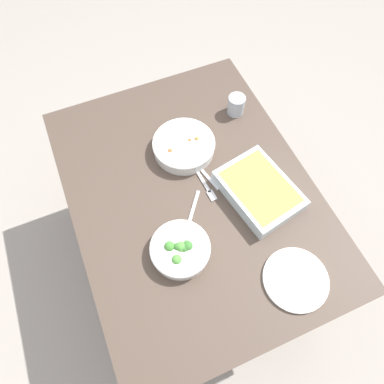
{
  "coord_description": "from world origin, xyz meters",
  "views": [
    {
      "loc": [
        0.57,
        -0.24,
        1.9
      ],
      "look_at": [
        0.0,
        0.0,
        0.74
      ],
      "focal_mm": 32.25,
      "sensor_mm": 36.0,
      "label": 1
    }
  ],
  "objects_px": {
    "stew_bowl": "(184,146)",
    "baking_dish": "(259,190)",
    "drink_cup": "(236,106)",
    "fork_on_table": "(205,185)",
    "broccoli_bowl": "(180,249)",
    "side_plate": "(296,279)",
    "spoon_by_stew": "(201,169)",
    "spoon_by_broccoli": "(191,217)"
  },
  "relations": [
    {
      "from": "stew_bowl",
      "to": "baking_dish",
      "type": "distance_m",
      "value": 0.35
    },
    {
      "from": "drink_cup",
      "to": "baking_dish",
      "type": "bearing_deg",
      "value": -14.29
    },
    {
      "from": "baking_dish",
      "to": "fork_on_table",
      "type": "relative_size",
      "value": 1.89
    },
    {
      "from": "stew_bowl",
      "to": "fork_on_table",
      "type": "bearing_deg",
      "value": 4.26
    },
    {
      "from": "baking_dish",
      "to": "drink_cup",
      "type": "bearing_deg",
      "value": 165.71
    },
    {
      "from": "drink_cup",
      "to": "fork_on_table",
      "type": "height_order",
      "value": "drink_cup"
    },
    {
      "from": "broccoli_bowl",
      "to": "baking_dish",
      "type": "height_order",
      "value": "broccoli_bowl"
    },
    {
      "from": "broccoli_bowl",
      "to": "fork_on_table",
      "type": "bearing_deg",
      "value": 138.24
    },
    {
      "from": "broccoli_bowl",
      "to": "side_plate",
      "type": "xyz_separation_m",
      "value": [
        0.24,
        0.32,
        -0.02
      ]
    },
    {
      "from": "spoon_by_stew",
      "to": "broccoli_bowl",
      "type": "bearing_deg",
      "value": -35.36
    },
    {
      "from": "spoon_by_broccoli",
      "to": "fork_on_table",
      "type": "xyz_separation_m",
      "value": [
        -0.1,
        0.1,
        -0.0
      ]
    },
    {
      "from": "baking_dish",
      "to": "fork_on_table",
      "type": "height_order",
      "value": "baking_dish"
    },
    {
      "from": "broccoli_bowl",
      "to": "spoon_by_stew",
      "type": "distance_m",
      "value": 0.35
    },
    {
      "from": "drink_cup",
      "to": "spoon_by_stew",
      "type": "distance_m",
      "value": 0.33
    },
    {
      "from": "fork_on_table",
      "to": "baking_dish",
      "type": "bearing_deg",
      "value": 55.84
    },
    {
      "from": "drink_cup",
      "to": "broccoli_bowl",
      "type": "bearing_deg",
      "value": -42.71
    },
    {
      "from": "broccoli_bowl",
      "to": "baking_dish",
      "type": "xyz_separation_m",
      "value": [
        -0.1,
        0.36,
        0.0
      ]
    },
    {
      "from": "baking_dish",
      "to": "spoon_by_stew",
      "type": "xyz_separation_m",
      "value": [
        -0.18,
        -0.15,
        -0.03
      ]
    },
    {
      "from": "spoon_by_stew",
      "to": "fork_on_table",
      "type": "bearing_deg",
      "value": -9.71
    },
    {
      "from": "broccoli_bowl",
      "to": "drink_cup",
      "type": "distance_m",
      "value": 0.67
    },
    {
      "from": "spoon_by_stew",
      "to": "spoon_by_broccoli",
      "type": "relative_size",
      "value": 1.17
    },
    {
      "from": "stew_bowl",
      "to": "baking_dish",
      "type": "bearing_deg",
      "value": 31.41
    },
    {
      "from": "stew_bowl",
      "to": "broccoli_bowl",
      "type": "bearing_deg",
      "value": -23.96
    },
    {
      "from": "side_plate",
      "to": "fork_on_table",
      "type": "xyz_separation_m",
      "value": [
        -0.45,
        -0.13,
        -0.0
      ]
    },
    {
      "from": "side_plate",
      "to": "baking_dish",
      "type": "bearing_deg",
      "value": 173.75
    },
    {
      "from": "drink_cup",
      "to": "spoon_by_stew",
      "type": "bearing_deg",
      "value": -50.38
    },
    {
      "from": "spoon_by_stew",
      "to": "fork_on_table",
      "type": "relative_size",
      "value": 0.98
    },
    {
      "from": "side_plate",
      "to": "spoon_by_stew",
      "type": "xyz_separation_m",
      "value": [
        -0.52,
        -0.12,
        -0.0
      ]
    },
    {
      "from": "baking_dish",
      "to": "spoon_by_stew",
      "type": "height_order",
      "value": "baking_dish"
    },
    {
      "from": "side_plate",
      "to": "fork_on_table",
      "type": "bearing_deg",
      "value": -163.89
    },
    {
      "from": "side_plate",
      "to": "spoon_by_broccoli",
      "type": "distance_m",
      "value": 0.42
    },
    {
      "from": "stew_bowl",
      "to": "baking_dish",
      "type": "xyz_separation_m",
      "value": [
        0.3,
        0.18,
        0.0
      ]
    },
    {
      "from": "stew_bowl",
      "to": "spoon_by_broccoli",
      "type": "distance_m",
      "value": 0.3
    },
    {
      "from": "fork_on_table",
      "to": "side_plate",
      "type": "bearing_deg",
      "value": 16.11
    },
    {
      "from": "baking_dish",
      "to": "side_plate",
      "type": "relative_size",
      "value": 1.53
    },
    {
      "from": "baking_dish",
      "to": "spoon_by_stew",
      "type": "bearing_deg",
      "value": -140.1
    },
    {
      "from": "broccoli_bowl",
      "to": "spoon_by_stew",
      "type": "relative_size",
      "value": 1.19
    },
    {
      "from": "stew_bowl",
      "to": "drink_cup",
      "type": "height_order",
      "value": "drink_cup"
    },
    {
      "from": "baking_dish",
      "to": "spoon_by_stew",
      "type": "relative_size",
      "value": 1.92
    },
    {
      "from": "broccoli_bowl",
      "to": "fork_on_table",
      "type": "height_order",
      "value": "broccoli_bowl"
    },
    {
      "from": "stew_bowl",
      "to": "drink_cup",
      "type": "bearing_deg",
      "value": 109.74
    },
    {
      "from": "side_plate",
      "to": "spoon_by_stew",
      "type": "distance_m",
      "value": 0.53
    }
  ]
}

